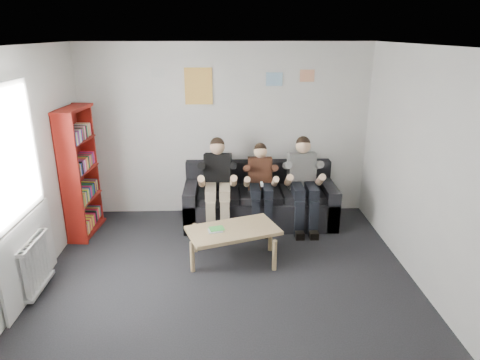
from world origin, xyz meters
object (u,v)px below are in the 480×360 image
Objects in this scene: bookshelf at (80,172)px; coffee_table at (233,233)px; person_right at (303,184)px; sofa at (259,202)px; person_middle at (261,186)px; person_left at (218,185)px.

coffee_table is at bearing -17.79° from bookshelf.
person_right reaches higher than coffee_table.
sofa reaches higher than coffee_table.
bookshelf is at bearing -173.46° from sofa.
person_right is at bearing 1.03° from person_middle.
person_right is at bearing 7.20° from bookshelf.
person_left is 1.00× the size of person_right.
person_left is at bearing 8.27° from bookshelf.
sofa is 1.24× the size of bookshelf.
sofa is 2.03× the size of coffee_table.
sofa is 1.31m from coffee_table.
bookshelf reaches higher than person_right.
person_right is at bearing 5.59° from person_left.
coffee_table is at bearing -73.07° from person_left.
person_left reaches higher than person_middle.
person_right is (3.24, 0.09, -0.25)m from bookshelf.
person_left reaches higher than coffee_table.
bookshelf is at bearing -171.70° from person_left.
person_left is (-0.64, -0.21, 0.36)m from sofa.
coffee_table is 0.83× the size of person_right.
bookshelf is at bearing 177.86° from person_right.
bookshelf reaches higher than person_middle.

